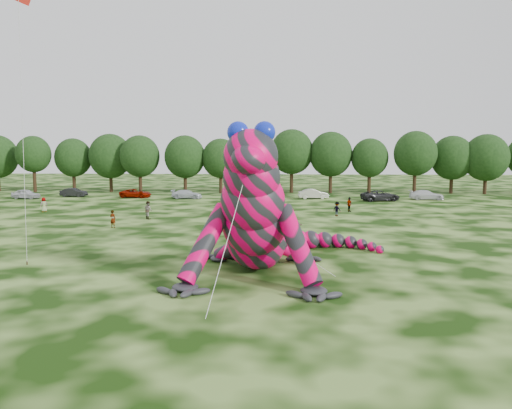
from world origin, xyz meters
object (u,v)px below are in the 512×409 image
object	(u,v)px
tree_6	(140,164)
tree_9	(253,167)
car_3	(187,194)
car_7	(426,195)
car_1	(74,192)
tree_7	(185,164)
tree_13	(415,163)
spectator_5	(293,226)
car_2	(136,193)
spectator_3	(349,204)
tree_8	(221,166)
spectator_4	(44,205)
tree_5	(110,163)
spectator_1	(148,210)
tree_11	(331,163)
spectator_0	(113,219)
tree_14	(452,165)
tree_10	(292,161)
tree_3	(34,164)
car_6	(380,196)
tree_4	(73,165)
inflatable_gecko	(259,197)
flying_kite	(19,15)
tree_12	(369,166)
car_4	(266,195)
spectator_2	(337,209)
car_0	(26,194)
car_5	(313,194)

from	to	relation	value
tree_6	tree_9	distance (m)	18.64
car_3	car_7	world-z (taller)	car_7
car_1	tree_7	bearing A→B (deg)	-59.45
tree_13	spectator_5	distance (m)	45.74
car_2	spectator_3	size ratio (longest dim) A/B	2.79
tree_8	spectator_4	size ratio (longest dim) A/B	5.33
tree_5	spectator_1	distance (m)	35.82
tree_5	tree_7	size ratio (longest dim) A/B	1.03
tree_11	spectator_0	bearing A→B (deg)	-121.66
spectator_5	spectator_0	size ratio (longest dim) A/B	1.12
tree_14	tree_10	bearing A→B (deg)	-179.68
tree_3	car_6	bearing A→B (deg)	-11.30
tree_4	car_6	bearing A→B (deg)	-14.46
inflatable_gecko	tree_10	bearing A→B (deg)	89.60
flying_kite	car_2	size ratio (longest dim) A/B	3.50
flying_kite	car_6	size ratio (longest dim) A/B	3.07
car_1	tree_3	bearing A→B (deg)	58.85
tree_5	tree_11	size ratio (longest dim) A/B	0.97
tree_6	tree_12	world-z (taller)	tree_6
tree_9	car_4	distance (m)	11.27
tree_8	car_2	world-z (taller)	tree_8
tree_7	tree_13	size ratio (longest dim) A/B	0.94
tree_12	car_3	distance (m)	30.03
inflatable_gecko	tree_6	world-z (taller)	tree_6
flying_kite	tree_13	size ratio (longest dim) A/B	1.63
spectator_0	tree_12	bearing A→B (deg)	-108.29
flying_kite	tree_5	xyz separation A→B (m)	(-14.65, 54.97, -9.75)
flying_kite	spectator_4	xyz separation A→B (m)	(-13.04, 27.96, -13.81)
tree_7	tree_13	distance (m)	37.21
car_7	car_3	bearing A→B (deg)	93.64
tree_10	car_2	distance (m)	25.77
spectator_0	tree_3	bearing A→B (deg)	-34.43
inflatable_gecko	tree_7	xyz separation A→B (m)	(-14.80, 51.04, 0.39)
car_1	spectator_5	world-z (taller)	spectator_5
flying_kite	car_3	size ratio (longest dim) A/B	3.70
spectator_2	car_2	bearing A→B (deg)	12.61
tree_5	spectator_5	bearing A→B (deg)	-54.46
car_0	tree_3	bearing A→B (deg)	27.95
car_3	spectator_4	bearing A→B (deg)	142.77
car_0	spectator_4	distance (m)	17.99
spectator_1	spectator_2	xyz separation A→B (m)	(19.80, 3.34, -0.15)
tree_11	spectator_3	size ratio (longest dim) A/B	5.97
flying_kite	tree_11	size ratio (longest dim) A/B	1.64
car_5	spectator_3	size ratio (longest dim) A/B	2.58
tree_4	tree_10	distance (m)	37.04
tree_5	car_2	world-z (taller)	tree_5
tree_13	spectator_3	world-z (taller)	tree_13
car_1	car_6	bearing A→B (deg)	-88.57
tree_3	tree_13	size ratio (longest dim) A/B	0.93
tree_3	spectator_2	bearing A→B (deg)	-29.94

